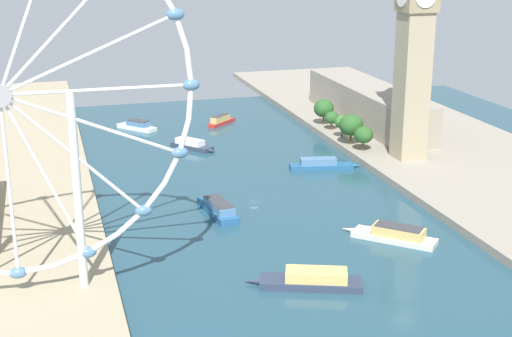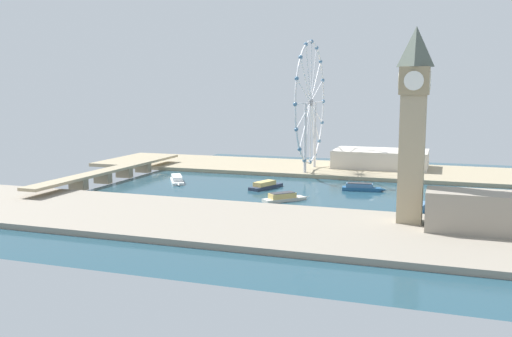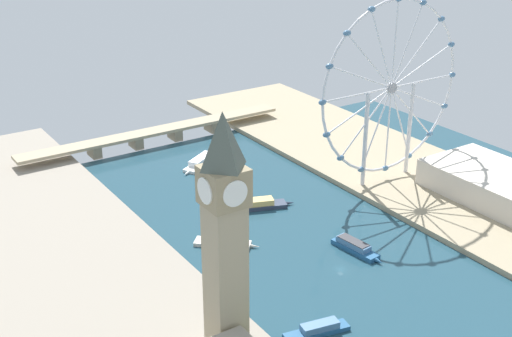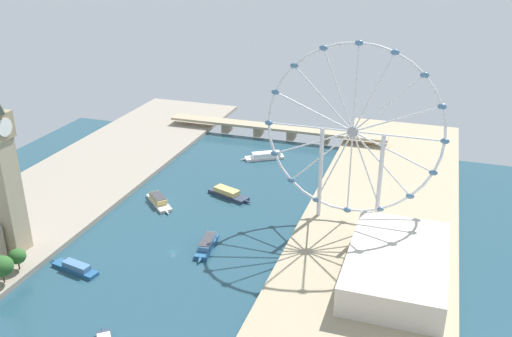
% 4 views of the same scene
% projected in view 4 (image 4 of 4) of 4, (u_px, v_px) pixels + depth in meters
% --- Properties ---
extents(ground_plane, '(376.53, 376.53, 0.00)m').
position_uv_depth(ground_plane, '(173.00, 251.00, 306.21)').
color(ground_plane, '#234756').
extents(riverbank_left, '(90.00, 520.00, 3.00)m').
position_uv_depth(riverbank_left, '(17.00, 221.00, 335.61)').
color(riverbank_left, gray).
rests_on(riverbank_left, ground_plane).
extents(riverbank_right, '(90.00, 520.00, 3.00)m').
position_uv_depth(riverbank_right, '(363.00, 284.00, 275.62)').
color(riverbank_right, tan).
rests_on(riverbank_right, ground_plane).
extents(clock_tower, '(15.08, 15.08, 96.55)m').
position_uv_depth(clock_tower, '(0.00, 164.00, 282.95)').
color(clock_tower, tan).
rests_on(clock_tower, riverbank_left).
extents(ferris_wheel, '(103.19, 3.20, 106.19)m').
position_uv_depth(ferris_wheel, '(353.00, 133.00, 312.93)').
color(ferris_wheel, silver).
rests_on(ferris_wheel, riverbank_right).
extents(riverside_hall, '(47.05, 78.13, 14.85)m').
position_uv_depth(riverside_hall, '(397.00, 266.00, 274.40)').
color(riverside_hall, beige).
rests_on(riverside_hall, riverbank_right).
extents(river_bridge, '(188.53, 13.71, 9.51)m').
position_uv_depth(river_bridge, '(275.00, 129.00, 474.06)').
color(river_bridge, tan).
rests_on(river_bridge, ground_plane).
extents(tour_boat_0, '(27.03, 26.01, 5.38)m').
position_uv_depth(tour_boat_0, '(159.00, 201.00, 358.76)').
color(tour_boat_0, beige).
rests_on(tour_boat_0, ground_plane).
extents(tour_boat_1, '(10.16, 30.73, 5.43)m').
position_uv_depth(tour_boat_1, '(207.00, 245.00, 308.26)').
color(tour_boat_1, '#235684').
rests_on(tour_boat_1, ground_plane).
extents(tour_boat_2, '(34.03, 18.07, 5.27)m').
position_uv_depth(tour_boat_2, '(228.00, 193.00, 368.85)').
color(tour_boat_2, '#2D384C').
rests_on(tour_boat_2, ground_plane).
extents(tour_boat_5, '(32.32, 22.36, 5.08)m').
position_uv_depth(tour_boat_5, '(265.00, 156.00, 430.11)').
color(tour_boat_5, white).
rests_on(tour_boat_5, ground_plane).
extents(tour_boat_6, '(32.27, 11.34, 4.77)m').
position_uv_depth(tour_boat_6, '(75.00, 267.00, 288.28)').
color(tour_boat_6, '#235684').
rests_on(tour_boat_6, ground_plane).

